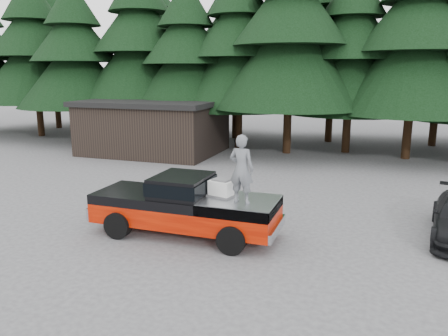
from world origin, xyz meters
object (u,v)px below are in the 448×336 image
(pickup_truck, at_px, (185,214))
(utility_building, at_px, (154,126))
(air_compressor, at_px, (222,189))
(man_on_bed, at_px, (241,169))

(pickup_truck, relative_size, utility_building, 0.71)
(air_compressor, height_order, man_on_bed, man_on_bed)
(pickup_truck, distance_m, utility_building, 14.73)
(man_on_bed, relative_size, utility_building, 0.24)
(man_on_bed, bearing_deg, pickup_truck, -2.74)
(man_on_bed, bearing_deg, air_compressor, -25.72)
(air_compressor, xyz_separation_m, man_on_bed, (0.74, -0.46, 0.76))
(man_on_bed, distance_m, utility_building, 16.04)
(air_compressor, relative_size, utility_building, 0.08)
(pickup_truck, xyz_separation_m, air_compressor, (1.18, 0.17, 0.90))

